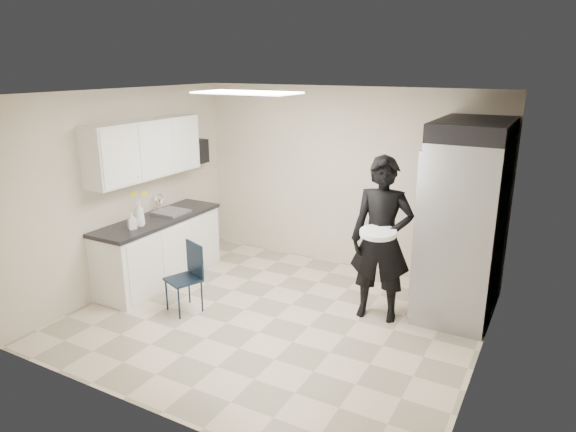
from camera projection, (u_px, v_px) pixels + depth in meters
The scene contains 21 objects.
floor at pixel (276, 318), 6.08m from camera, with size 4.50×4.50×0.00m, color #C3B199.
ceiling at pixel (274, 93), 5.34m from camera, with size 4.50×4.50×0.00m, color white.
back_wall at pixel (345, 179), 7.39m from camera, with size 4.50×4.50×0.00m, color beige.
left_wall at pixel (127, 190), 6.75m from camera, with size 4.00×4.00×0.00m, color beige.
right_wall at pixel (488, 246), 4.68m from camera, with size 4.00×4.00×0.00m, color beige.
ceiling_panel at pixel (247, 93), 5.96m from camera, with size 1.20×0.60×0.02m, color white.
lower_counter at pixel (160, 251), 7.03m from camera, with size 0.60×1.90×0.86m, color silver.
countertop at pixel (157, 219), 6.90m from camera, with size 0.64×1.95×0.05m, color black.
sink at pixel (171, 216), 7.10m from camera, with size 0.42×0.40×0.14m, color gray.
faucet at pixel (159, 204), 7.15m from camera, with size 0.02×0.02×0.24m, color silver.
upper_cabinets at pixel (145, 149), 6.69m from camera, with size 0.35×1.80×0.75m, color silver.
towel_dispenser at pixel (197, 151), 7.74m from camera, with size 0.22×0.30×0.35m, color black.
notice_sticker_left at pixel (134, 194), 6.85m from camera, with size 0.00×0.12×0.07m, color yellow.
notice_sticker_right at pixel (145, 194), 7.03m from camera, with size 0.00×0.12×0.07m, color yellow.
commercial_fridge at pixel (464, 227), 6.01m from camera, with size 0.80×1.35×2.10m, color gray.
fridge_compressor at pixel (475, 129), 5.68m from camera, with size 0.80×1.35×0.20m, color black.
folding_chair at pixel (183, 280), 6.15m from camera, with size 0.36×0.36×0.82m, color black.
man_tuxedo at pixel (381, 240), 5.86m from camera, with size 0.71×0.47×1.93m, color black.
bucket_lid at pixel (378, 233), 5.59m from camera, with size 0.40×0.40×0.05m, color white.
soap_bottle_a at pixel (139, 214), 6.49m from camera, with size 0.12×0.12×0.32m, color white.
soap_bottle_b at pixel (132, 221), 6.39m from camera, with size 0.10×0.10×0.21m, color #9EA0AA.
Camera 1 is at (2.76, -4.74, 2.90)m, focal length 32.00 mm.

